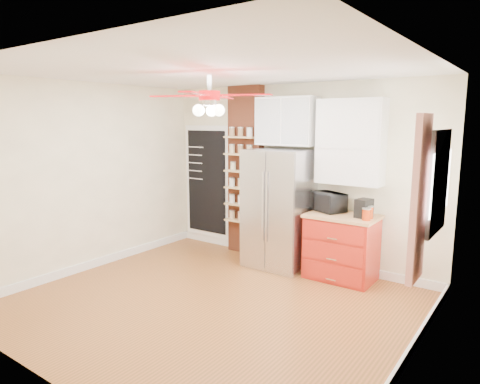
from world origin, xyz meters
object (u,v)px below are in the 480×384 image
Objects in this scene: ceiling_fan at (209,96)px; toaster_oven at (328,202)px; fridge at (279,209)px; red_cabinet at (341,247)px; canister_left at (366,215)px; coffee_maker at (364,208)px; pantry_jar_oats at (233,166)px.

ceiling_fan is 2.96× the size of toaster_oven.
fridge is 1.86× the size of red_cabinet.
ceiling_fan is 2.48m from canister_left.
red_cabinet is 3.80× the size of coffee_maker.
fridge is 1.25× the size of ceiling_fan.
red_cabinet is at bearing 61.29° from ceiling_fan.
coffee_maker is at bearing 121.07° from canister_left.
fridge reaches higher than toaster_oven.
canister_left is at bearing 50.16° from ceiling_fan.
canister_left is 2.33m from pantry_jar_oats.
toaster_oven is 0.69m from canister_left.
toaster_oven reaches higher than red_cabinet.
red_cabinet is at bearing 2.95° from fridge.
ceiling_fan reaches higher than fridge.
fridge is 12.12× the size of canister_left.
red_cabinet is at bearing -2.61° from pantry_jar_oats.
coffee_maker is at bearing 15.06° from toaster_oven.
ceiling_fan is at bearing -129.84° from canister_left.
toaster_oven is at bearing 0.54° from pantry_jar_oats.
pantry_jar_oats is at bearing 177.39° from red_cabinet.
coffee_maker is 0.17m from canister_left.
toaster_oven is (-0.27, 0.10, 0.58)m from red_cabinet.
red_cabinet is 0.65m from canister_left.
toaster_oven is 3.84× the size of pantry_jar_oats.
fridge reaches higher than red_cabinet.
ceiling_fan reaches higher than pantry_jar_oats.
pantry_jar_oats is at bearing 119.19° from ceiling_fan.
toaster_oven is (0.70, 0.15, 0.16)m from fridge.
ceiling_fan is 2.25m from pantry_jar_oats.
fridge is at bearing -177.05° from red_cabinet.
toaster_oven reaches higher than coffee_maker.
toaster_oven is 1.69m from pantry_jar_oats.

